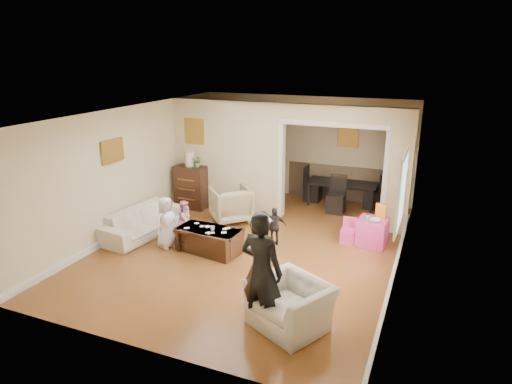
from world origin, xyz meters
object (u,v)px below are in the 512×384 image
at_px(cyan_cup, 368,217).
at_px(dining_table, 342,193).
at_px(coffee_cup, 212,228).
at_px(sofa, 145,221).
at_px(table_lamp, 190,159).
at_px(play_table, 372,232).
at_px(adult_person, 261,271).
at_px(coffee_table, 209,240).
at_px(armchair_back, 231,204).
at_px(child_kneel_b, 185,220).
at_px(dresser, 191,187).
at_px(child_kneel_a, 166,222).
at_px(armchair_front, 290,305).
at_px(child_toddler, 275,226).

relative_size(cyan_cup, dining_table, 0.05).
bearing_deg(coffee_cup, sofa, 171.34).
xyz_separation_m(table_lamp, cyan_cup, (4.31, -0.60, -0.65)).
height_order(sofa, play_table, sofa).
distance_m(dining_table, adult_person, 5.64).
height_order(coffee_table, adult_person, adult_person).
relative_size(armchair_back, coffee_table, 0.70).
height_order(coffee_cup, cyan_cup, cyan_cup).
bearing_deg(coffee_table, table_lamp, 127.72).
relative_size(cyan_cup, child_kneel_b, 0.10).
relative_size(dresser, child_kneel_a, 1.02).
xyz_separation_m(sofa, armchair_front, (3.82, -1.96, 0.04)).
xyz_separation_m(table_lamp, dining_table, (3.34, 1.64, -0.93)).
distance_m(coffee_cup, cyan_cup, 3.02).
relative_size(play_table, child_kneel_a, 0.54).
height_order(sofa, armchair_back, armchair_back).
relative_size(coffee_cup, play_table, 0.17).
xyz_separation_m(sofa, armchair_back, (1.30, 1.42, 0.10)).
height_order(table_lamp, cyan_cup, table_lamp).
bearing_deg(dining_table, coffee_table, -117.42).
relative_size(coffee_table, child_toddler, 1.57).
height_order(armchair_back, armchair_front, armchair_back).
relative_size(coffee_cup, cyan_cup, 1.17).
height_order(armchair_back, table_lamp, table_lamp).
bearing_deg(coffee_table, child_toddler, 35.54).
distance_m(dresser, child_kneel_a, 2.33).
bearing_deg(coffee_cup, child_kneel_b, 156.37).
xyz_separation_m(table_lamp, coffee_cup, (1.69, -2.11, -0.72)).
distance_m(table_lamp, coffee_cup, 2.80).
bearing_deg(child_kneel_b, child_toddler, -85.98).
height_order(armchair_front, play_table, armchair_front).
distance_m(table_lamp, dining_table, 3.83).
bearing_deg(sofa, child_kneel_b, -76.73).
relative_size(cyan_cup, adult_person, 0.05).
xyz_separation_m(sofa, dining_table, (3.37, 3.48, 0.01)).
bearing_deg(child_kneel_a, coffee_cup, -64.39).
xyz_separation_m(child_kneel_a, child_toddler, (1.90, 0.90, -0.12)).
height_order(coffee_table, child_toddler, child_toddler).
bearing_deg(dresser, armchair_back, -18.84).
height_order(adult_person, child_kneel_b, adult_person).
bearing_deg(child_toddler, child_kneel_b, -15.98).
bearing_deg(sofa, armchair_back, -34.74).
bearing_deg(play_table, table_lamp, 172.85).
distance_m(armchair_back, child_kneel_a, 1.86).
relative_size(sofa, dresser, 1.88).
height_order(armchair_front, cyan_cup, armchair_front).
relative_size(sofa, coffee_table, 1.62).
distance_m(child_kneel_b, child_toddler, 1.81).
height_order(sofa, dining_table, dining_table).
relative_size(sofa, child_kneel_b, 2.34).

